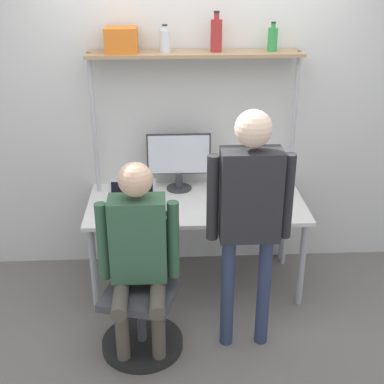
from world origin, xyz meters
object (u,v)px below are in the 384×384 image
Objects in this scene: laptop at (132,204)px; bottle_clear at (165,40)px; cell_phone at (168,215)px; monitor at (179,158)px; bottle_red at (216,35)px; person_seated at (138,247)px; bottle_green at (273,39)px; storage_box at (121,40)px; person_standing at (250,204)px; office_chair at (143,310)px.

laptop is 1.79× the size of bottle_clear.
laptop reaches higher than cell_phone.
bottle_red is at bearing -2.69° from monitor.
bottle_red is at bearing 61.33° from person_seated.
bottle_green is 0.90× the size of storage_box.
cell_phone is 0.52× the size of bottle_red.
bottle_green is at bearing 46.64° from person_seated.
person_standing is at bearing -38.32° from laptop.
storage_box is at bearing 129.07° from person_standing.
cell_phone is (-0.10, -0.50, -0.26)m from monitor.
person_seated is at bearing -105.27° from monitor.
person_seated is 0.76m from person_standing.
bottle_red is (0.64, 0.40, 1.16)m from laptop.
storage_box is at bearing -180.00° from bottle_red.
person_standing is (0.71, 0.03, 0.27)m from person_seated.
bottle_clear is at bearing 116.58° from person_standing.
bottle_clear reaches higher than office_chair.
monitor is 1.16m from bottle_green.
monitor is 0.59m from laptop.
office_chair is 2.16m from bottle_green.
laptop is 0.21× the size of person_standing.
bottle_clear is 0.32m from storage_box.
person_seated is (-0.01, -0.05, 0.52)m from office_chair.
bottle_green is at bearing 45.62° from office_chair.
person_standing is 8.54× the size of bottle_clear.
person_seated is 0.81× the size of person_standing.
person_standing is 1.42m from bottle_clear.
monitor is at bearing 49.21° from laptop.
cell_phone is 0.76× the size of bottle_clear.
office_chair is 0.52m from person_seated.
person_standing is (0.51, -0.53, 0.33)m from cell_phone.
storage_box reaches higher than cell_phone.
bottle_green is (0.28, 1.02, 0.86)m from person_standing.
monitor is 0.93m from bottle_clear.
bottle_red reaches higher than bottle_clear.
bottle_clear is 0.38m from bottle_red.
office_chair is at bearing -105.38° from monitor.
person_standing is at bearing -82.50° from bottle_red.
cell_phone is at bearing -16.91° from laptop.
bottle_green is 0.42m from bottle_red.
bottle_green is at bearing -1.09° from monitor.
bottle_green is at bearing 31.32° from cell_phone.
cell_phone is 0.60m from person_seated.
monitor is at bearing 178.91° from bottle_green.
bottle_green is (0.98, 1.00, 1.65)m from office_chair.
office_chair is at bearing 178.47° from person_standing.
bottle_green is (0.80, 0.48, 1.19)m from cell_phone.
person_standing reaches higher than person_seated.
bottle_green is (0.70, -0.01, 0.93)m from monitor.
storage_box is at bearing -178.14° from monitor.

